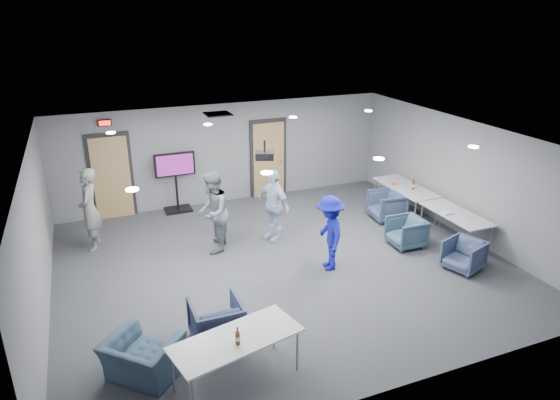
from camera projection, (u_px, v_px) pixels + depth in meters
name	position (u px, v px, depth m)	size (l,w,h in m)	color
floor	(282.00, 264.00, 10.50)	(9.00, 9.00, 0.00)	#35383D
ceiling	(283.00, 139.00, 9.52)	(9.00, 9.00, 0.00)	silver
wall_back	(226.00, 153.00, 13.46)	(9.00, 0.02, 2.70)	slate
wall_front	(398.00, 308.00, 6.55)	(9.00, 0.02, 2.70)	slate
wall_left	(37.00, 241.00, 8.43)	(0.02, 8.00, 2.70)	slate
wall_right	(461.00, 177.00, 11.58)	(0.02, 8.00, 2.70)	slate
door_left	(112.00, 177.00, 12.47)	(1.06, 0.17, 2.24)	black
door_right	(268.00, 159.00, 13.95)	(1.06, 0.17, 2.24)	black
exit_sign	(105.00, 123.00, 11.95)	(0.32, 0.08, 0.16)	black
hvac_diffuser	(218.00, 114.00, 11.77)	(0.60, 0.60, 0.03)	black
downlights	(283.00, 139.00, 9.52)	(6.18, 3.78, 0.02)	white
person_a	(90.00, 210.00, 10.85)	(0.68, 0.44, 1.86)	gray
person_b	(213.00, 212.00, 10.76)	(0.89, 0.69, 1.83)	slate
person_c	(273.00, 205.00, 11.32)	(0.99, 0.41, 1.69)	silver
person_d	(329.00, 233.00, 10.06)	(1.02, 0.59, 1.58)	#171A96
chair_right_a	(387.00, 206.00, 12.58)	(0.78, 0.80, 0.73)	#3A4765
chair_right_b	(406.00, 232.00, 11.17)	(0.71, 0.73, 0.67)	#364C5E
chair_right_c	(464.00, 255.00, 10.17)	(0.69, 0.71, 0.64)	#3B4767
chair_front_a	(216.00, 321.00, 7.95)	(0.79, 0.81, 0.74)	#333C59
chair_front_b	(143.00, 358.00, 7.20)	(0.99, 0.87, 0.65)	#354A5C
table_right_a	(406.00, 188.00, 12.84)	(0.81, 1.93, 0.73)	silver
table_right_b	(456.00, 215.00, 11.20)	(0.74, 1.77, 0.73)	silver
table_front_left	(236.00, 341.00, 6.98)	(1.98, 1.17, 0.73)	silver
bottle_front	(238.00, 338.00, 6.81)	(0.07, 0.07, 0.27)	#5F2710
bottle_right	(413.00, 185.00, 12.59)	(0.08, 0.08, 0.29)	#5F2710
snack_box	(395.00, 184.00, 12.98)	(0.15, 0.10, 0.03)	#BA432E
wrapper	(447.00, 213.00, 11.11)	(0.23, 0.16, 0.05)	silver
tv_stand	(176.00, 179.00, 12.90)	(1.03, 0.49, 1.58)	black
projector	(265.00, 155.00, 9.52)	(0.44, 0.41, 0.36)	black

